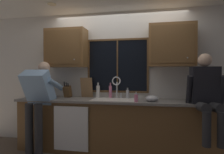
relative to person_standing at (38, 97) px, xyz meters
The scene contains 24 objects.
back_wall 1.50m from the person_standing, 28.15° to the left, with size 5.88×0.12×2.55m, color silver.
ceiling_downlight_left 1.59m from the person_standing, ahead, with size 0.14×0.14×0.01m, color #FFEAB2.
window_glass 1.52m from the person_standing, 26.08° to the left, with size 1.10×0.02×0.95m, color black.
window_frame_top 1.76m from the person_standing, 25.72° to the left, with size 1.17×0.02×0.04m, color brown.
window_frame_bottom 1.41m from the person_standing, 25.72° to the left, with size 1.17×0.02×0.04m, color brown.
window_frame_left 1.09m from the person_standing, 41.00° to the left, with size 0.04×0.02×0.95m, color brown.
window_frame_right 2.02m from the person_standing, 18.43° to the left, with size 0.04×0.02×0.95m, color brown.
window_mullion_center 1.52m from the person_standing, 25.65° to the left, with size 0.02×0.02×0.95m, color brown.
lower_cabinet_run 1.44m from the person_standing, 14.79° to the left, with size 3.48×0.58×0.88m, color brown.
countertop 1.33m from the person_standing, 13.96° to the left, with size 3.54×0.62×0.04m, color slate.
dishwasher_front 0.78m from the person_standing, ahead, with size 0.60×0.02×0.74m, color white.
upper_cabinet_left 1.05m from the person_standing, 56.20° to the left, with size 0.77×0.36×0.72m.
upper_cabinet_right 2.45m from the person_standing, 11.66° to the left, with size 0.77×0.36×0.72m.
sink 1.32m from the person_standing, 14.58° to the left, with size 0.80×0.46×0.21m.
faucet 1.39m from the person_standing, 21.77° to the left, with size 0.18×0.09×0.40m.
person_standing is the anchor object (origin of this frame).
person_sitting_on_counter 2.69m from the person_standing, ahead, with size 0.54×0.61×1.26m.
knife_block 0.57m from the person_standing, 54.03° to the left, with size 0.12×0.18×0.32m.
cutting_board 0.88m from the person_standing, 38.25° to the left, with size 0.23×0.02×0.38m, color #997047.
mixing_bowl 1.92m from the person_standing, ahead, with size 0.21×0.21×0.10m, color #B7B7BC.
soap_dispenser 1.66m from the person_standing, ahead, with size 0.06×0.07×0.17m.
bottle_green_glass 1.06m from the person_standing, 29.22° to the left, with size 0.07×0.07×0.30m.
bottle_tall_clear 1.57m from the person_standing, 19.65° to the left, with size 0.06×0.06×0.20m.
bottle_amber_small 1.28m from the person_standing, 26.34° to the left, with size 0.06×0.06×0.29m.
Camera 1 is at (0.57, -3.55, 1.38)m, focal length 30.30 mm.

